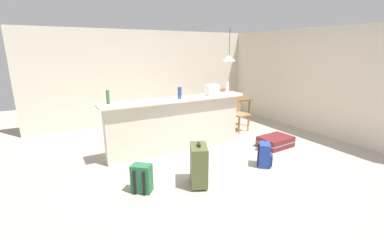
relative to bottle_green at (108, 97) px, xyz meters
name	(u,v)px	position (x,y,z in m)	size (l,w,h in m)	color
ground_plane	(210,156)	(1.73, -0.58, -1.23)	(13.00, 13.00, 0.05)	#ADA393
wall_back	(152,77)	(1.73, 2.47, 0.04)	(6.60, 0.10, 2.50)	beige
wall_right	(307,81)	(4.78, -0.28, 0.04)	(0.10, 6.00, 2.50)	beige
partition_half_wall	(177,126)	(1.27, -0.07, -0.69)	(2.80, 0.20, 1.04)	beige
bar_countertop	(177,99)	(1.27, -0.07, -0.15)	(2.96, 0.40, 0.05)	white
bottle_green	(108,97)	(0.00, 0.00, 0.00)	(0.06, 0.06, 0.24)	#2D6B38
bottle_blue	(180,93)	(1.30, -0.15, -0.01)	(0.08, 0.08, 0.22)	#284C89
bottle_white	(227,87)	(2.52, -0.02, 0.00)	(0.06, 0.06, 0.24)	silver
grocery_bag	(212,90)	(2.07, -0.12, -0.01)	(0.26, 0.18, 0.22)	silver
dining_table	(227,102)	(3.26, 0.95, -0.56)	(1.10, 0.80, 0.74)	brown
dining_chair_near_partition	(237,110)	(3.22, 0.46, -0.69)	(0.45, 0.45, 0.93)	#9E754C
dining_chair_far_side	(217,103)	(3.32, 1.50, -0.69)	(0.47, 0.47, 0.93)	#9E754C
pendant_lamp	(229,58)	(3.23, 0.90, 0.58)	(0.34, 0.34, 0.83)	black
suitcase_flat_maroon	(275,142)	(3.19, -0.87, -1.10)	(0.85, 0.54, 0.22)	maroon
suitcase_upright_olive	(199,165)	(0.95, -1.47, -0.88)	(0.40, 0.50, 0.67)	#51562D
backpack_blue	(265,155)	(2.30, -1.47, -1.00)	(0.34, 0.34, 0.42)	#233D93
backpack_green	(142,179)	(0.13, -1.24, -1.00)	(0.34, 0.34, 0.42)	#286B3D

